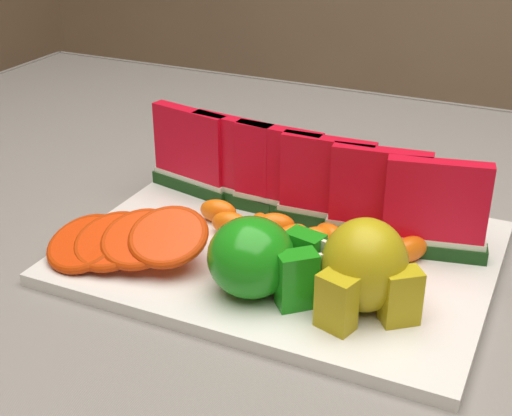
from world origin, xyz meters
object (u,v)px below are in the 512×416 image
(pear_cluster, at_px, (365,269))
(fork, at_px, (298,161))
(apple_cluster, at_px, (260,259))
(platter, at_px, (283,252))

(pear_cluster, height_order, fork, pear_cluster)
(apple_cluster, relative_size, pear_cluster, 1.21)
(apple_cluster, height_order, pear_cluster, pear_cluster)
(fork, bearing_deg, platter, -71.56)
(platter, xyz_separation_m, pear_cluster, (0.10, -0.07, 0.04))
(apple_cluster, relative_size, fork, 0.58)
(apple_cluster, distance_m, fork, 0.33)
(pear_cluster, bearing_deg, apple_cluster, -171.09)
(pear_cluster, distance_m, fork, 0.35)
(platter, xyz_separation_m, fork, (-0.08, 0.23, -0.00))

